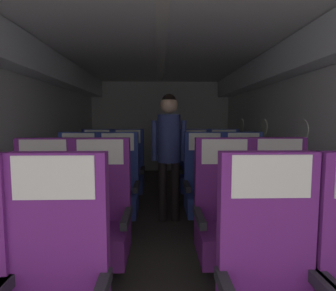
{
  "coord_description": "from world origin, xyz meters",
  "views": [
    {
      "loc": [
        -0.03,
        0.4,
        1.28
      ],
      "look_at": [
        0.07,
        3.4,
        0.99
      ],
      "focal_mm": 29.58,
      "sensor_mm": 36.0,
      "label": 1
    }
  ],
  "objects_px": {
    "seat_d_right_window": "(195,173)",
    "seat_d_left_window": "(97,173)",
    "seat_b_right_window": "(226,221)",
    "seat_b_left_aisle": "(100,222)",
    "seat_c_right_aisle": "(245,189)",
    "seat_d_right_aisle": "(225,173)",
    "seat_b_left_window": "(41,223)",
    "seat_b_right_aisle": "(282,220)",
    "seat_c_left_window": "(78,190)",
    "flight_attendant": "(169,144)",
    "seat_d_left_aisle": "(128,173)",
    "seat_c_left_aisle": "(118,190)",
    "seat_c_right_window": "(205,190)"
  },
  "relations": [
    {
      "from": "seat_b_left_window",
      "to": "seat_c_left_aisle",
      "type": "relative_size",
      "value": 1.0
    },
    {
      "from": "seat_c_left_window",
      "to": "seat_d_right_aisle",
      "type": "relative_size",
      "value": 1.0
    },
    {
      "from": "seat_b_left_window",
      "to": "seat_c_right_aisle",
      "type": "height_order",
      "value": "same"
    },
    {
      "from": "seat_c_left_aisle",
      "to": "seat_d_right_aisle",
      "type": "height_order",
      "value": "same"
    },
    {
      "from": "seat_b_right_aisle",
      "to": "flight_attendant",
      "type": "height_order",
      "value": "flight_attendant"
    },
    {
      "from": "seat_c_left_window",
      "to": "flight_attendant",
      "type": "distance_m",
      "value": 1.19
    },
    {
      "from": "seat_c_right_aisle",
      "to": "seat_d_right_aisle",
      "type": "distance_m",
      "value": 0.98
    },
    {
      "from": "seat_b_left_window",
      "to": "seat_c_left_window",
      "type": "distance_m",
      "value": 0.99
    },
    {
      "from": "seat_d_left_aisle",
      "to": "seat_d_right_window",
      "type": "distance_m",
      "value": 1.0
    },
    {
      "from": "seat_c_left_aisle",
      "to": "seat_c_right_aisle",
      "type": "bearing_deg",
      "value": 0.8
    },
    {
      "from": "seat_c_left_window",
      "to": "seat_d_right_aisle",
      "type": "xyz_separation_m",
      "value": [
        1.91,
        0.97,
        0.0
      ]
    },
    {
      "from": "seat_d_right_aisle",
      "to": "flight_attendant",
      "type": "bearing_deg",
      "value": -141.32
    },
    {
      "from": "seat_d_left_window",
      "to": "seat_c_right_window",
      "type": "bearing_deg",
      "value": -33.97
    },
    {
      "from": "seat_c_left_window",
      "to": "seat_c_left_aisle",
      "type": "bearing_deg",
      "value": -3.25
    },
    {
      "from": "seat_b_left_aisle",
      "to": "seat_c_right_window",
      "type": "relative_size",
      "value": 1.0
    },
    {
      "from": "seat_c_left_window",
      "to": "seat_d_left_window",
      "type": "distance_m",
      "value": 0.97
    },
    {
      "from": "seat_d_right_aisle",
      "to": "seat_d_right_window",
      "type": "relative_size",
      "value": 1.0
    },
    {
      "from": "seat_c_left_aisle",
      "to": "seat_c_right_aisle",
      "type": "height_order",
      "value": "same"
    },
    {
      "from": "seat_c_left_window",
      "to": "seat_d_left_window",
      "type": "bearing_deg",
      "value": 90.19
    },
    {
      "from": "seat_b_right_aisle",
      "to": "seat_d_right_window",
      "type": "relative_size",
      "value": 1.0
    },
    {
      "from": "seat_b_right_aisle",
      "to": "seat_d_right_aisle",
      "type": "distance_m",
      "value": 1.95
    },
    {
      "from": "seat_d_left_window",
      "to": "seat_c_right_aisle",
      "type": "bearing_deg",
      "value": -26.91
    },
    {
      "from": "seat_c_left_window",
      "to": "seat_b_right_window",
      "type": "bearing_deg",
      "value": -34.65
    },
    {
      "from": "seat_c_left_window",
      "to": "seat_c_left_aisle",
      "type": "distance_m",
      "value": 0.46
    },
    {
      "from": "seat_b_right_window",
      "to": "flight_attendant",
      "type": "height_order",
      "value": "flight_attendant"
    },
    {
      "from": "seat_c_right_aisle",
      "to": "seat_d_left_window",
      "type": "height_order",
      "value": "same"
    },
    {
      "from": "seat_c_left_aisle",
      "to": "seat_d_right_window",
      "type": "relative_size",
      "value": 1.0
    },
    {
      "from": "seat_b_left_window",
      "to": "seat_c_right_aisle",
      "type": "relative_size",
      "value": 1.0
    },
    {
      "from": "seat_d_right_aisle",
      "to": "seat_d_left_window",
      "type": "bearing_deg",
      "value": -179.91
    },
    {
      "from": "seat_c_right_aisle",
      "to": "seat_b_right_window",
      "type": "bearing_deg",
      "value": -114.74
    },
    {
      "from": "seat_b_right_window",
      "to": "seat_d_right_aisle",
      "type": "xyz_separation_m",
      "value": [
        0.46,
        1.97,
        0.0
      ]
    },
    {
      "from": "seat_b_left_window",
      "to": "seat_d_left_aisle",
      "type": "xyz_separation_m",
      "value": [
        0.45,
        1.95,
        0.0
      ]
    },
    {
      "from": "seat_c_right_aisle",
      "to": "seat_d_right_aisle",
      "type": "xyz_separation_m",
      "value": [
        -0.0,
        0.98,
        0.0
      ]
    },
    {
      "from": "seat_b_left_aisle",
      "to": "seat_c_left_window",
      "type": "bearing_deg",
      "value": 114.8
    },
    {
      "from": "seat_b_right_window",
      "to": "seat_b_left_aisle",
      "type": "bearing_deg",
      "value": 179.44
    },
    {
      "from": "seat_d_right_aisle",
      "to": "seat_c_left_window",
      "type": "bearing_deg",
      "value": -153.07
    },
    {
      "from": "seat_c_right_window",
      "to": "seat_d_right_aisle",
      "type": "bearing_deg",
      "value": 65.18
    },
    {
      "from": "seat_d_left_aisle",
      "to": "seat_d_right_window",
      "type": "xyz_separation_m",
      "value": [
        1.0,
        0.02,
        0.0
      ]
    },
    {
      "from": "seat_c_left_aisle",
      "to": "flight_attendant",
      "type": "distance_m",
      "value": 0.83
    },
    {
      "from": "seat_b_left_window",
      "to": "seat_b_right_aisle",
      "type": "height_order",
      "value": "same"
    },
    {
      "from": "seat_b_right_aisle",
      "to": "seat_c_right_aisle",
      "type": "distance_m",
      "value": 0.97
    },
    {
      "from": "seat_d_left_window",
      "to": "seat_d_left_aisle",
      "type": "xyz_separation_m",
      "value": [
        0.46,
        -0.01,
        0.0
      ]
    },
    {
      "from": "seat_d_left_window",
      "to": "seat_d_left_aisle",
      "type": "distance_m",
      "value": 0.46
    },
    {
      "from": "seat_c_left_window",
      "to": "seat_b_left_window",
      "type": "bearing_deg",
      "value": -89.43
    },
    {
      "from": "seat_d_right_window",
      "to": "seat_d_left_window",
      "type": "bearing_deg",
      "value": -179.5
    },
    {
      "from": "seat_c_left_window",
      "to": "seat_d_right_aisle",
      "type": "height_order",
      "value": "same"
    },
    {
      "from": "seat_b_left_window",
      "to": "seat_c_right_aisle",
      "type": "distance_m",
      "value": 2.14
    },
    {
      "from": "seat_b_left_aisle",
      "to": "seat_b_right_aisle",
      "type": "distance_m",
      "value": 1.45
    },
    {
      "from": "seat_b_left_aisle",
      "to": "seat_d_left_aisle",
      "type": "relative_size",
      "value": 1.0
    },
    {
      "from": "seat_c_left_window",
      "to": "seat_c_right_aisle",
      "type": "xyz_separation_m",
      "value": [
        1.91,
        -0.01,
        0.0
      ]
    }
  ]
}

